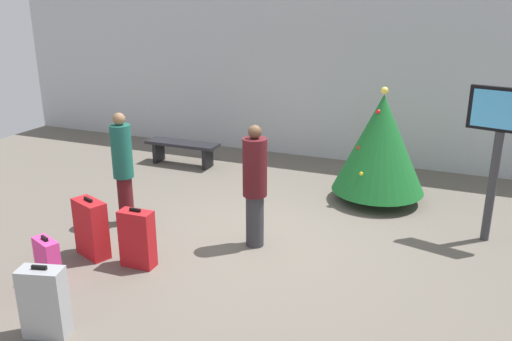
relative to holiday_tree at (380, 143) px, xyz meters
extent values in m
plane|color=#665E54|center=(-1.23, -2.16, -1.01)|extent=(16.00, 16.00, 0.00)
cube|color=#B7BCC1|center=(-1.23, 2.17, 0.74)|extent=(16.00, 0.20, 3.49)
cylinder|color=#4C3319|center=(0.00, 0.00, -0.91)|extent=(0.12, 0.12, 0.19)
cone|color=#196628|center=(0.00, 0.00, 0.00)|extent=(1.53, 1.53, 1.63)
sphere|color=#F2D84C|center=(0.00, 0.00, 0.87)|extent=(0.12, 0.12, 0.12)
sphere|color=blue|center=(0.16, 0.38, -0.12)|extent=(0.08, 0.08, 0.08)
sphere|color=red|center=(-0.06, -0.10, 0.55)|extent=(0.08, 0.08, 0.08)
sphere|color=red|center=(-0.30, -0.24, -0.05)|extent=(0.08, 0.08, 0.08)
sphere|color=yellow|center=(-0.18, -0.51, -0.39)|extent=(0.08, 0.08, 0.08)
cylinder|color=#333338|center=(1.70, -0.92, -0.21)|extent=(0.12, 0.12, 1.59)
cube|color=black|center=(1.70, -0.92, 0.88)|extent=(0.88, 0.29, 0.59)
cube|color=#4CB2F2|center=(1.70, -0.97, 0.88)|extent=(0.78, 0.20, 0.50)
cube|color=black|center=(-4.06, 0.49, -0.56)|extent=(1.54, 0.44, 0.06)
cube|color=black|center=(-4.63, 0.49, -0.80)|extent=(0.08, 0.35, 0.42)
cube|color=black|center=(-3.48, 0.49, -0.80)|extent=(0.08, 0.35, 0.42)
cylinder|color=#333338|center=(-1.26, -2.34, -0.64)|extent=(0.25, 0.25, 0.74)
cylinder|color=#4C1419|center=(-1.26, -2.34, 0.13)|extent=(0.39, 0.39, 0.79)
sphere|color=brown|center=(-1.26, -2.34, 0.62)|extent=(0.18, 0.18, 0.18)
cylinder|color=#4C1419|center=(-3.36, -2.40, -0.64)|extent=(0.23, 0.23, 0.74)
cylinder|color=#19594C|center=(-3.36, -2.40, 0.13)|extent=(0.33, 0.33, 0.79)
sphere|color=#8C6647|center=(-3.36, -2.40, 0.62)|extent=(0.18, 0.18, 0.18)
cube|color=#9EA0A5|center=(-2.43, -5.05, -0.63)|extent=(0.49, 0.34, 0.75)
cube|color=black|center=(-2.43, -5.05, -0.24)|extent=(0.16, 0.07, 0.04)
cube|color=#E5388C|center=(-3.10, -4.30, -0.70)|extent=(0.42, 0.29, 0.61)
cube|color=black|center=(-3.10, -4.30, -0.38)|extent=(0.14, 0.08, 0.04)
cube|color=#B2191E|center=(-2.41, -3.46, -0.63)|extent=(0.44, 0.23, 0.76)
cube|color=black|center=(-2.41, -3.46, -0.23)|extent=(0.15, 0.04, 0.04)
cube|color=#B2191E|center=(-3.14, -3.46, -0.62)|extent=(0.55, 0.40, 0.78)
cube|color=black|center=(-3.14, -3.46, -0.21)|extent=(0.17, 0.09, 0.04)
camera|label=1|loc=(1.30, -8.46, 2.29)|focal=36.78mm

